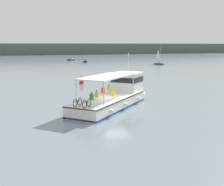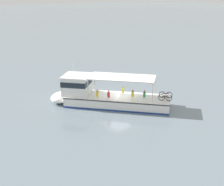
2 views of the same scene
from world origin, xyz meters
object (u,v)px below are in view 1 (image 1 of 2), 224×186
at_px(ferry_main, 116,95).
at_px(channel_buoy, 82,80).
at_px(motorboat_horizon_west, 71,59).
at_px(sailboat_near_starboard, 159,63).
at_px(motorboat_horizon_east, 85,61).

distance_m(ferry_main, channel_buoy, 16.74).
distance_m(motorboat_horizon_west, channel_buoy, 67.81).
height_order(sailboat_near_starboard, motorboat_horizon_west, sailboat_near_starboard).
xyz_separation_m(ferry_main, motorboat_horizon_west, (13.55, 83.29, -0.47)).
bearing_deg(motorboat_horizon_east, ferry_main, -102.64).
xyz_separation_m(ferry_main, motorboat_horizon_east, (15.84, 70.64, -0.47)).
relative_size(sailboat_near_starboard, motorboat_horizon_east, 1.41).
relative_size(ferry_main, channel_buoy, 8.14).
bearing_deg(channel_buoy, ferry_main, -92.12).
xyz_separation_m(ferry_main, sailboat_near_starboard, (34.28, 50.82, -0.48)).
xyz_separation_m(sailboat_near_starboard, motorboat_horizon_east, (-18.44, 19.82, 0.00)).
relative_size(motorboat_horizon_west, motorboat_horizon_east, 0.91).
xyz_separation_m(sailboat_near_starboard, motorboat_horizon_west, (-20.73, 32.48, 0.00)).
relative_size(motorboat_horizon_east, channel_buoy, 2.73).
xyz_separation_m(motorboat_horizon_west, motorboat_horizon_east, (2.29, -12.66, 0.00)).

